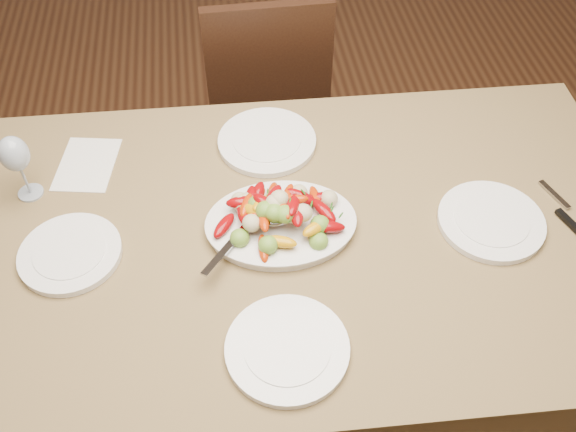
# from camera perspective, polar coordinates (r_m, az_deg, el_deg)

# --- Properties ---
(dining_table) EXTENTS (1.88, 1.10, 0.76)m
(dining_table) POSITION_cam_1_polar(r_m,az_deg,el_deg) (1.92, 0.00, -8.70)
(dining_table) COLOR brown
(dining_table) RESTS_ON ground
(chair_far) EXTENTS (0.43, 0.43, 0.95)m
(chair_far) POSITION_cam_1_polar(r_m,az_deg,el_deg) (2.48, -2.14, 11.01)
(chair_far) COLOR black
(chair_far) RESTS_ON ground
(serving_platter) EXTENTS (0.37, 0.28, 0.02)m
(serving_platter) POSITION_cam_1_polar(r_m,az_deg,el_deg) (1.61, -0.63, -0.85)
(serving_platter) COLOR white
(serving_platter) RESTS_ON dining_table
(roasted_vegetables) EXTENTS (0.31, 0.21, 0.09)m
(roasted_vegetables) POSITION_cam_1_polar(r_m,az_deg,el_deg) (1.56, -0.65, 0.50)
(roasted_vegetables) COLOR #750407
(roasted_vegetables) RESTS_ON serving_platter
(serving_spoon) EXTENTS (0.26, 0.21, 0.03)m
(serving_spoon) POSITION_cam_1_polar(r_m,az_deg,el_deg) (1.55, -2.91, -1.20)
(serving_spoon) COLOR #9EA0A8
(serving_spoon) RESTS_ON serving_platter
(plate_left) EXTENTS (0.25, 0.25, 0.02)m
(plate_left) POSITION_cam_1_polar(r_m,az_deg,el_deg) (1.64, -18.79, -3.19)
(plate_left) COLOR white
(plate_left) RESTS_ON dining_table
(plate_right) EXTENTS (0.27, 0.27, 0.02)m
(plate_right) POSITION_cam_1_polar(r_m,az_deg,el_deg) (1.70, 17.59, -0.46)
(plate_right) COLOR white
(plate_right) RESTS_ON dining_table
(plate_far) EXTENTS (0.28, 0.28, 0.02)m
(plate_far) POSITION_cam_1_polar(r_m,az_deg,el_deg) (1.83, -1.88, 6.63)
(plate_far) COLOR white
(plate_far) RESTS_ON dining_table
(plate_near) EXTENTS (0.27, 0.27, 0.02)m
(plate_near) POSITION_cam_1_polar(r_m,az_deg,el_deg) (1.41, -0.07, -11.74)
(plate_near) COLOR white
(plate_near) RESTS_ON dining_table
(wine_glass) EXTENTS (0.08, 0.08, 0.20)m
(wine_glass) POSITION_cam_1_polar(r_m,az_deg,el_deg) (1.76, -22.79, 4.13)
(wine_glass) COLOR #8C99A5
(wine_glass) RESTS_ON dining_table
(menu_card) EXTENTS (0.19, 0.23, 0.00)m
(menu_card) POSITION_cam_1_polar(r_m,az_deg,el_deg) (1.86, -17.43, 4.40)
(menu_card) COLOR silver
(menu_card) RESTS_ON dining_table
(table_knife) EXTENTS (0.08, 0.20, 0.01)m
(table_knife) POSITION_cam_1_polar(r_m,az_deg,el_deg) (1.79, 23.19, 0.48)
(table_knife) COLOR #9EA0A8
(table_knife) RESTS_ON dining_table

